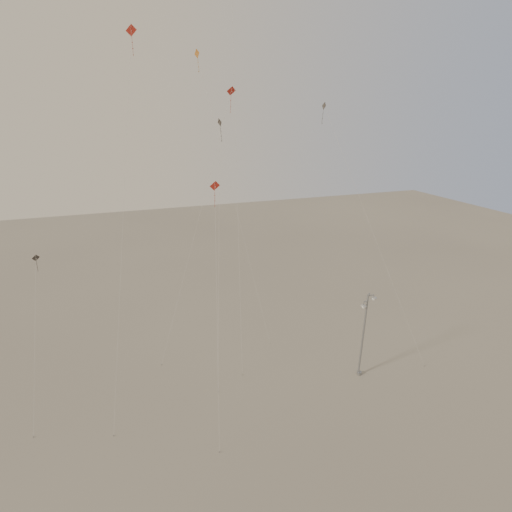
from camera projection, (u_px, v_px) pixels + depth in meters
name	position (u px, v px, depth m)	size (l,w,h in m)	color
ground	(289.00, 410.00, 33.22)	(160.00, 160.00, 0.00)	gray
street_lamp	(364.00, 333.00, 36.29)	(1.60, 0.65, 8.44)	gray
kite_0	(128.00, 109.00, 33.15)	(5.54, 13.49, 30.43)	maroon
kite_1	(219.00, 191.00, 34.50)	(2.75, 6.67, 22.94)	#2E2A26
kite_2	(232.00, 1.00, 32.67)	(2.20, 8.13, 42.23)	#A35C1B
kite_3	(216.00, 244.00, 29.22)	(2.30, 6.67, 18.69)	maroon
kite_4	(347.00, 167.00, 40.32)	(5.75, 13.42, 24.44)	#2E2A26
kite_5	(213.00, 118.00, 43.22)	(3.98, 13.50, 29.92)	#A35C1B
kite_6	(35.00, 298.00, 32.56)	(1.50, 7.46, 12.30)	#2E2A26
kite_7	(215.00, 153.00, 37.87)	(9.45, 4.65, 25.74)	maroon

